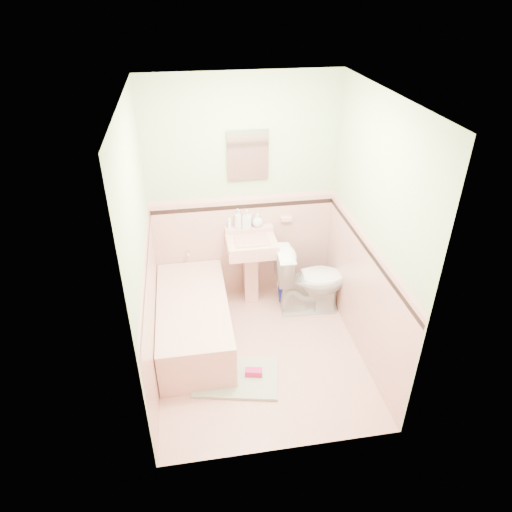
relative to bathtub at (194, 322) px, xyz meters
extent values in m
plane|color=#E3A494|center=(0.63, -0.33, -0.23)|extent=(2.20, 2.20, 0.00)
plane|color=white|center=(0.63, -0.33, 2.27)|extent=(2.20, 2.20, 0.00)
plane|color=beige|center=(0.63, 0.77, 1.02)|extent=(2.50, 0.00, 2.50)
plane|color=beige|center=(0.63, -1.43, 1.02)|extent=(2.50, 0.00, 2.50)
plane|color=beige|center=(-0.37, -0.33, 1.02)|extent=(0.00, 2.50, 2.50)
plane|color=beige|center=(1.63, -0.33, 1.02)|extent=(0.00, 2.50, 2.50)
plane|color=#E5A99A|center=(0.63, 0.76, 0.38)|extent=(2.00, 0.00, 2.00)
plane|color=#E5A99A|center=(0.63, -1.42, 0.38)|extent=(2.00, 0.00, 2.00)
plane|color=#E5A99A|center=(-0.36, -0.33, 0.38)|extent=(0.00, 2.20, 2.20)
plane|color=#E5A99A|center=(1.62, -0.33, 0.38)|extent=(0.00, 2.20, 2.20)
plane|color=black|center=(0.63, 0.75, 0.90)|extent=(2.00, 0.00, 2.00)
plane|color=black|center=(0.63, -1.41, 0.90)|extent=(2.00, 0.00, 2.00)
plane|color=black|center=(-0.35, -0.33, 0.89)|extent=(0.00, 2.20, 2.20)
plane|color=black|center=(1.61, -0.33, 0.89)|extent=(0.00, 2.20, 2.20)
plane|color=#E3A298|center=(0.63, 0.75, 0.99)|extent=(2.00, 0.00, 2.00)
plane|color=#E3A298|center=(0.63, -1.41, 0.99)|extent=(2.00, 0.00, 2.00)
plane|color=#E3A298|center=(-0.35, -0.33, 1.00)|extent=(0.00, 2.20, 2.20)
plane|color=#E3A298|center=(1.61, -0.33, 1.00)|extent=(0.00, 2.20, 2.20)
cube|color=#DEA394|center=(0.00, 0.00, 0.00)|extent=(0.70, 1.50, 0.45)
cylinder|color=silver|center=(0.00, 0.72, 0.41)|extent=(0.04, 0.12, 0.04)
cylinder|color=silver|center=(0.68, 0.67, 0.72)|extent=(0.02, 0.02, 0.10)
cube|color=white|center=(0.68, 0.74, 1.47)|extent=(0.36, 0.04, 0.45)
cube|color=#DEA394|center=(1.10, 0.73, 0.72)|extent=(0.12, 0.07, 0.04)
imported|color=#B2B2B2|center=(0.56, 0.71, 0.78)|extent=(0.11, 0.11, 0.22)
imported|color=#B2B2B2|center=(0.66, 0.71, 0.77)|extent=(0.11, 0.12, 0.21)
imported|color=#B2B2B2|center=(0.78, 0.71, 0.74)|extent=(0.15, 0.15, 0.15)
cylinder|color=white|center=(0.47, 0.71, 0.73)|extent=(0.05, 0.05, 0.12)
imported|color=white|center=(1.30, 0.31, 0.17)|extent=(0.79, 0.47, 0.78)
cube|color=#97A287|center=(0.35, -0.62, -0.21)|extent=(0.87, 0.67, 0.03)
cube|color=#BF1E59|center=(0.52, -0.63, -0.16)|extent=(0.17, 0.11, 0.06)
camera|label=1|loc=(0.04, -3.69, 3.02)|focal=32.19mm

